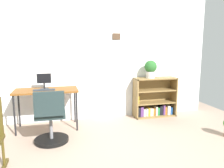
# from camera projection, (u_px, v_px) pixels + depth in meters

# --- Properties ---
(wall_back) EXTENTS (5.20, 0.12, 2.48)m
(wall_back) POSITION_uv_depth(u_px,v_px,m) (86.00, 58.00, 4.36)
(wall_back) COLOR silver
(wall_back) RESTS_ON ground_plane
(desk) EXTENTS (1.09, 0.54, 0.71)m
(desk) POSITION_uv_depth(u_px,v_px,m) (46.00, 93.00, 3.87)
(desk) COLOR brown
(desk) RESTS_ON ground_plane
(monitor) EXTENTS (0.24, 0.15, 0.28)m
(monitor) POSITION_uv_depth(u_px,v_px,m) (44.00, 81.00, 3.89)
(monitor) COLOR #262628
(monitor) RESTS_ON desk
(keyboard) EXTENTS (0.36, 0.11, 0.02)m
(keyboard) POSITION_uv_depth(u_px,v_px,m) (44.00, 90.00, 3.78)
(keyboard) COLOR #252E38
(keyboard) RESTS_ON desk
(office_chair) EXTENTS (0.52, 0.55, 0.84)m
(office_chair) POSITION_uv_depth(u_px,v_px,m) (51.00, 121.00, 3.31)
(office_chair) COLOR black
(office_chair) RESTS_ON ground_plane
(bookshelf_low) EXTENTS (0.89, 0.30, 0.82)m
(bookshelf_low) POSITION_uv_depth(u_px,v_px,m) (154.00, 100.00, 4.66)
(bookshelf_low) COLOR olive
(bookshelf_low) RESTS_ON ground_plane
(potted_plant_on_shelf) EXTENTS (0.25, 0.25, 0.36)m
(potted_plant_on_shelf) POSITION_uv_depth(u_px,v_px,m) (151.00, 69.00, 4.47)
(potted_plant_on_shelf) COLOR #B7B2A8
(potted_plant_on_shelf) RESTS_ON bookshelf_low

